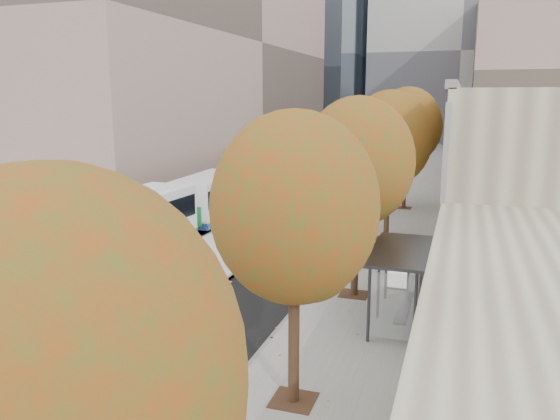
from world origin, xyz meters
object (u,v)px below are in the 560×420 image
at_px(bus_near, 43,254).
at_px(distant_car, 348,151).
at_px(bus_far, 239,184).
at_px(bus_shelter, 406,262).

distance_m(bus_near, distant_car, 54.80).
height_order(bus_near, bus_far, bus_near).
bearing_deg(bus_shelter, bus_near, -172.50).
bearing_deg(bus_far, bus_shelter, -55.47).
distance_m(bus_shelter, distant_car, 54.55).
height_order(bus_shelter, bus_far, bus_far).
bearing_deg(bus_far, bus_near, -93.37).
relative_size(bus_shelter, bus_near, 0.23).
xyz_separation_m(bus_near, distant_car, (0.68, 54.79, -0.96)).
bearing_deg(distant_car, bus_shelter, -88.23).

